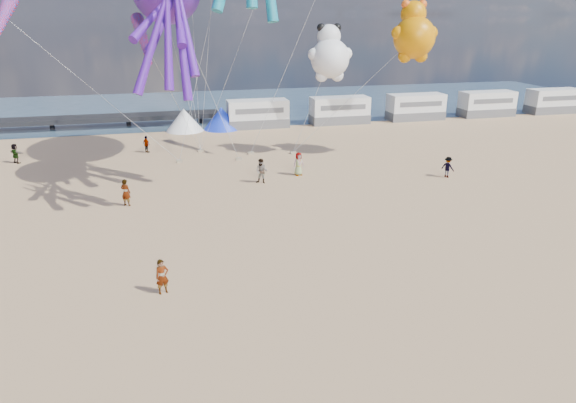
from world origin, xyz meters
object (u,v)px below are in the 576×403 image
(sandbag_e, at_px, (201,151))
(motorhome_2, at_px, (416,107))
(beachgoer_0, at_px, (299,164))
(beachgoer_4, at_px, (15,153))
(sandbag_a, at_px, (180,161))
(motorhome_1, at_px, (340,110))
(windsock_left, at_px, (4,16))
(windsock_right, at_px, (143,40))
(kite_panda, at_px, (330,58))
(tent_white, at_px, (184,120))
(sandbag_d, at_px, (251,153))
(motorhome_3, at_px, (487,104))
(tent_blue, at_px, (222,118))
(beachgoer_2, at_px, (448,167))
(motorhome_4, at_px, (553,101))
(standing_person, at_px, (162,277))
(sandbag_c, at_px, (293,153))
(motorhome_0, at_px, (258,114))
(sandbag_b, at_px, (239,159))
(beachgoer_3, at_px, (147,144))
(beachgoer_5, at_px, (126,192))
(beachgoer_1, at_px, (262,171))
(kite_teddy_orange, at_px, (414,38))

(sandbag_e, bearing_deg, motorhome_2, 19.93)
(beachgoer_0, bearing_deg, beachgoer_4, 145.51)
(sandbag_a, bearing_deg, motorhome_1, 34.30)
(windsock_left, height_order, windsock_right, windsock_left)
(motorhome_1, xyz_separation_m, kite_panda, (-5.74, -13.57, 6.87))
(tent_white, distance_m, sandbag_d, 12.61)
(motorhome_3, bearing_deg, kite_panda, -151.25)
(tent_blue, distance_m, beachgoer_2, 26.29)
(beachgoer_0, xyz_separation_m, beachgoer_2, (11.01, -3.17, -0.10))
(motorhome_4, distance_m, standing_person, 59.67)
(sandbag_c, distance_m, kite_panda, 8.83)
(motorhome_3, distance_m, motorhome_4, 9.50)
(motorhome_0, height_order, kite_panda, kite_panda)
(motorhome_4, relative_size, kite_panda, 1.19)
(kite_panda, height_order, windsock_left, windsock_left)
(motorhome_3, distance_m, beachgoer_0, 34.16)
(sandbag_b, xyz_separation_m, sandbag_c, (5.07, 1.01, 0.00))
(tent_white, xyz_separation_m, sandbag_b, (3.92, -13.14, -1.09))
(motorhome_2, distance_m, windsock_left, 43.17)
(sandbag_a, bearing_deg, beachgoer_3, 123.68)
(beachgoer_0, relative_size, beachgoer_5, 1.01)
(standing_person, bearing_deg, beachgoer_2, 12.30)
(motorhome_2, bearing_deg, sandbag_a, -155.71)
(motorhome_4, xyz_separation_m, windsock_right, (-48.95, -18.92, 8.73))
(tent_blue, bearing_deg, motorhome_4, 0.00)
(motorhome_4, distance_m, beachgoer_0, 42.46)
(sandbag_e, bearing_deg, motorhome_4, 11.84)
(motorhome_0, xyz_separation_m, windsock_right, (-10.95, -18.92, 8.73))
(beachgoer_2, height_order, beachgoer_4, beachgoer_4)
(motorhome_4, relative_size, tent_white, 1.65)
(motorhome_1, height_order, sandbag_d, motorhome_1)
(motorhome_4, height_order, standing_person, motorhome_4)
(sandbag_c, bearing_deg, windsock_right, -150.36)
(beachgoer_4, xyz_separation_m, sandbag_b, (18.35, -3.49, -0.72))
(beachgoer_3, bearing_deg, sandbag_c, -143.47)
(tent_white, relative_size, kite_panda, 0.72)
(beachgoer_1, height_order, beachgoer_2, beachgoer_1)
(sandbag_d, bearing_deg, motorhome_0, 76.49)
(beachgoer_2, xyz_separation_m, beachgoer_4, (-33.25, 12.07, 0.03))
(beachgoer_2, bearing_deg, beachgoer_3, 27.58)
(standing_person, height_order, sandbag_e, standing_person)
(motorhome_2, xyz_separation_m, windsock_right, (-29.95, -18.92, 8.73))
(kite_teddy_orange, height_order, windsock_left, windsock_left)
(motorhome_4, bearing_deg, sandbag_a, -164.94)
(beachgoer_0, relative_size, windsock_left, 0.27)
(motorhome_3, distance_m, windsock_left, 51.90)
(beachgoer_1, height_order, beachgoer_3, beachgoer_1)
(beachgoer_1, distance_m, sandbag_d, 8.51)
(beachgoer_5, xyz_separation_m, sandbag_a, (3.78, 9.78, -0.79))
(tent_white, bearing_deg, motorhome_0, 0.00)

